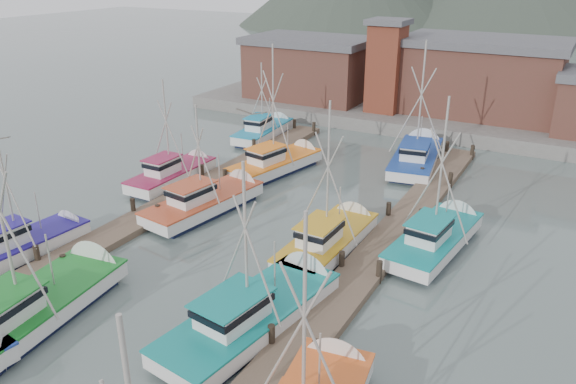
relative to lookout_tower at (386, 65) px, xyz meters
The scene contains 19 objects.
ground 33.52m from the lookout_tower, 86.53° to the right, with size 260.00×260.00×0.00m, color #53635F.
dock_left 29.87m from the lookout_tower, 99.80° to the right, with size 2.30×46.00×1.50m.
dock_right 30.79m from the lookout_tower, 72.73° to the right, with size 2.30×46.00×1.50m.
quay 6.67m from the lookout_tower, 63.43° to the left, with size 44.00×16.00×1.20m, color gray.
shed_left 9.30m from the lookout_tower, 167.47° to the left, with size 12.72×8.48×6.20m.
shed_center 8.99m from the lookout_tower, 26.57° to the left, with size 14.84×9.54×6.90m.
lookout_tower is the anchor object (origin of this frame).
distant_hills 90.40m from the lookout_tower, 96.85° to the left, with size 175.00×140.00×42.00m.
boat_4 38.49m from the lookout_tower, 93.16° to the right, with size 4.38×10.64×10.18m.
boat_5 34.69m from the lookout_tower, 78.84° to the right, with size 4.37×10.13×8.63m.
boat_6 35.48m from the lookout_tower, 102.19° to the right, with size 3.24×7.79×8.02m.
boat_8 25.53m from the lookout_tower, 95.54° to the right, with size 3.98×9.18×7.72m.
boat_9 27.28m from the lookout_tower, 75.92° to the right, with size 3.62×8.51×9.12m.
boat_10 23.84m from the lookout_tower, 108.57° to the right, with size 3.27×7.85×8.05m.
boat_11 26.17m from the lookout_tower, 63.33° to the right, with size 3.73×8.83×9.31m.
boat_12 17.42m from the lookout_tower, 97.17° to the right, with size 4.29×8.90×10.12m.
boat_13 12.97m from the lookout_tower, 57.39° to the right, with size 4.43×10.04×10.40m.
boat_14 13.16m from the lookout_tower, 127.64° to the right, with size 3.04×8.16×7.33m.
gull_far 30.76m from the lookout_tower, 81.92° to the right, with size 1.55×0.62×0.24m.
Camera 1 is at (15.59, -18.02, 14.72)m, focal length 35.00 mm.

